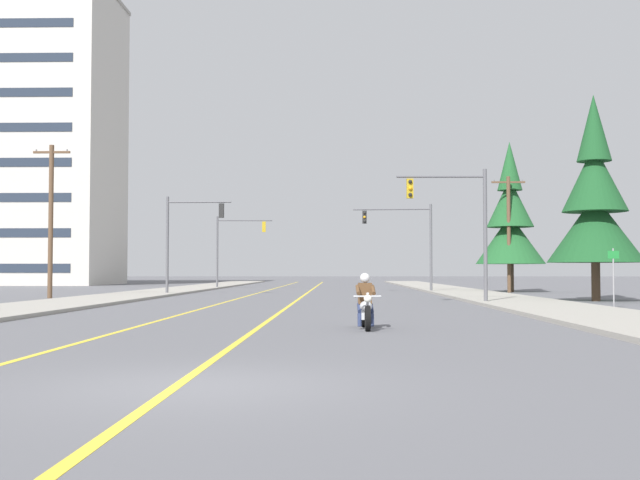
{
  "coord_description": "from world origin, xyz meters",
  "views": [
    {
      "loc": [
        1.88,
        -10.34,
        1.52
      ],
      "look_at": [
        1.03,
        25.41,
        2.93
      ],
      "focal_mm": 43.97,
      "sensor_mm": 36.0,
      "label": 1
    }
  ],
  "objects_px": {
    "traffic_signal_near_left": "(185,231)",
    "apartment_building_far_left_block": "(5,137)",
    "utility_pole_left_near": "(51,218)",
    "utility_pole_right_far": "(509,231)",
    "traffic_signal_mid_left": "(233,241)",
    "traffic_signal_mid_right": "(408,233)",
    "street_sign": "(613,271)",
    "traffic_signal_near_right": "(460,216)",
    "conifer_tree_right_verge_far": "(510,223)",
    "conifer_tree_right_verge_near": "(595,206)",
    "motorcycle_with_rider": "(365,306)"
  },
  "relations": [
    {
      "from": "traffic_signal_near_left",
      "to": "apartment_building_far_left_block",
      "type": "distance_m",
      "value": 46.43
    },
    {
      "from": "utility_pole_left_near",
      "to": "utility_pole_right_far",
      "type": "relative_size",
      "value": 1.05
    },
    {
      "from": "apartment_building_far_left_block",
      "to": "traffic_signal_mid_left",
      "type": "bearing_deg",
      "value": -32.67
    },
    {
      "from": "traffic_signal_mid_right",
      "to": "utility_pole_left_near",
      "type": "xyz_separation_m",
      "value": [
        -20.78,
        -12.23,
        0.3
      ]
    },
    {
      "from": "traffic_signal_mid_left",
      "to": "street_sign",
      "type": "xyz_separation_m",
      "value": [
        19.88,
        -36.01,
        -2.59
      ]
    },
    {
      "from": "traffic_signal_near_left",
      "to": "apartment_building_far_left_block",
      "type": "relative_size",
      "value": 0.19
    },
    {
      "from": "traffic_signal_near_right",
      "to": "conifer_tree_right_verge_far",
      "type": "relative_size",
      "value": 0.57
    },
    {
      "from": "traffic_signal_near_right",
      "to": "apartment_building_far_left_block",
      "type": "height_order",
      "value": "apartment_building_far_left_block"
    },
    {
      "from": "utility_pole_left_near",
      "to": "utility_pole_right_far",
      "type": "distance_m",
      "value": 30.34
    },
    {
      "from": "traffic_signal_mid_left",
      "to": "utility_pole_right_far",
      "type": "bearing_deg",
      "value": -30.07
    },
    {
      "from": "traffic_signal_near_left",
      "to": "traffic_signal_mid_left",
      "type": "relative_size",
      "value": 1.0
    },
    {
      "from": "conifer_tree_right_verge_near",
      "to": "apartment_building_far_left_block",
      "type": "distance_m",
      "value": 68.1
    },
    {
      "from": "traffic_signal_near_right",
      "to": "traffic_signal_mid_left",
      "type": "bearing_deg",
      "value": 115.25
    },
    {
      "from": "traffic_signal_mid_right",
      "to": "utility_pole_right_far",
      "type": "xyz_separation_m",
      "value": [
        7.04,
        -0.13,
        0.14
      ]
    },
    {
      "from": "conifer_tree_right_verge_near",
      "to": "street_sign",
      "type": "height_order",
      "value": "conifer_tree_right_verge_near"
    },
    {
      "from": "utility_pole_left_near",
      "to": "street_sign",
      "type": "xyz_separation_m",
      "value": [
        26.72,
        -11.76,
        -2.94
      ]
    },
    {
      "from": "motorcycle_with_rider",
      "to": "apartment_building_far_left_block",
      "type": "bearing_deg",
      "value": 120.2
    },
    {
      "from": "traffic_signal_near_right",
      "to": "traffic_signal_near_left",
      "type": "bearing_deg",
      "value": 139.47
    },
    {
      "from": "utility_pole_left_near",
      "to": "traffic_signal_near_left",
      "type": "bearing_deg",
      "value": 44.8
    },
    {
      "from": "motorcycle_with_rider",
      "to": "traffic_signal_near_right",
      "type": "relative_size",
      "value": 0.35
    },
    {
      "from": "traffic_signal_mid_right",
      "to": "utility_pole_right_far",
      "type": "height_order",
      "value": "utility_pole_right_far"
    },
    {
      "from": "traffic_signal_near_left",
      "to": "utility_pole_right_far",
      "type": "relative_size",
      "value": 0.76
    },
    {
      "from": "conifer_tree_right_verge_near",
      "to": "street_sign",
      "type": "bearing_deg",
      "value": -103.68
    },
    {
      "from": "utility_pole_left_near",
      "to": "apartment_building_far_left_block",
      "type": "height_order",
      "value": "apartment_building_far_left_block"
    },
    {
      "from": "utility_pole_left_near",
      "to": "apartment_building_far_left_block",
      "type": "xyz_separation_m",
      "value": [
        -20.77,
        41.96,
        11.76
      ]
    },
    {
      "from": "utility_pole_right_far",
      "to": "utility_pole_left_near",
      "type": "bearing_deg",
      "value": -156.48
    },
    {
      "from": "motorcycle_with_rider",
      "to": "traffic_signal_near_right",
      "type": "xyz_separation_m",
      "value": [
        4.88,
        15.46,
        3.47
      ]
    },
    {
      "from": "conifer_tree_right_verge_near",
      "to": "utility_pole_left_near",
      "type": "bearing_deg",
      "value": 173.33
    },
    {
      "from": "motorcycle_with_rider",
      "to": "utility_pole_left_near",
      "type": "bearing_deg",
      "value": 126.73
    },
    {
      "from": "conifer_tree_right_verge_near",
      "to": "traffic_signal_near_left",
      "type": "bearing_deg",
      "value": 156.94
    },
    {
      "from": "motorcycle_with_rider",
      "to": "apartment_building_far_left_block",
      "type": "relative_size",
      "value": 0.07
    },
    {
      "from": "conifer_tree_right_verge_near",
      "to": "conifer_tree_right_verge_far",
      "type": "height_order",
      "value": "conifer_tree_right_verge_far"
    },
    {
      "from": "traffic_signal_near_right",
      "to": "street_sign",
      "type": "height_order",
      "value": "traffic_signal_near_right"
    },
    {
      "from": "apartment_building_far_left_block",
      "to": "traffic_signal_near_right",
      "type": "bearing_deg",
      "value": -49.08
    },
    {
      "from": "utility_pole_left_near",
      "to": "utility_pole_right_far",
      "type": "xyz_separation_m",
      "value": [
        27.82,
        12.11,
        -0.16
      ]
    },
    {
      "from": "traffic_signal_mid_left",
      "to": "conifer_tree_right_verge_near",
      "type": "bearing_deg",
      "value": -51.56
    },
    {
      "from": "traffic_signal_near_right",
      "to": "utility_pole_left_near",
      "type": "xyz_separation_m",
      "value": [
        -21.49,
        6.8,
        0.39
      ]
    },
    {
      "from": "street_sign",
      "to": "motorcycle_with_rider",
      "type": "bearing_deg",
      "value": -133.89
    },
    {
      "from": "motorcycle_with_rider",
      "to": "conifer_tree_right_verge_far",
      "type": "xyz_separation_m",
      "value": [
        11.61,
        35.75,
        4.37
      ]
    },
    {
      "from": "traffic_signal_near_left",
      "to": "conifer_tree_right_verge_near",
      "type": "xyz_separation_m",
      "value": [
        22.5,
        -9.58,
        0.72
      ]
    },
    {
      "from": "traffic_signal_mid_left",
      "to": "utility_pole_right_far",
      "type": "xyz_separation_m",
      "value": [
        20.97,
        -12.14,
        0.19
      ]
    },
    {
      "from": "motorcycle_with_rider",
      "to": "conifer_tree_right_verge_near",
      "type": "xyz_separation_m",
      "value": [
        12.15,
        18.9,
        4.18
      ]
    },
    {
      "from": "conifer_tree_right_verge_near",
      "to": "traffic_signal_mid_left",
      "type": "bearing_deg",
      "value": 128.44
    },
    {
      "from": "traffic_signal_near_right",
      "to": "conifer_tree_right_verge_near",
      "type": "bearing_deg",
      "value": 25.33
    },
    {
      "from": "traffic_signal_mid_right",
      "to": "traffic_signal_mid_left",
      "type": "distance_m",
      "value": 18.4
    },
    {
      "from": "motorcycle_with_rider",
      "to": "street_sign",
      "type": "xyz_separation_m",
      "value": [
        10.11,
        10.51,
        0.91
      ]
    },
    {
      "from": "apartment_building_far_left_block",
      "to": "utility_pole_left_near",
      "type": "bearing_deg",
      "value": -63.66
    },
    {
      "from": "traffic_signal_mid_right",
      "to": "traffic_signal_mid_left",
      "type": "xyz_separation_m",
      "value": [
        -13.93,
        12.01,
        -0.05
      ]
    },
    {
      "from": "utility_pole_right_far",
      "to": "conifer_tree_right_verge_near",
      "type": "bearing_deg",
      "value": -86.49
    },
    {
      "from": "traffic_signal_near_right",
      "to": "traffic_signal_near_left",
      "type": "height_order",
      "value": "same"
    }
  ]
}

